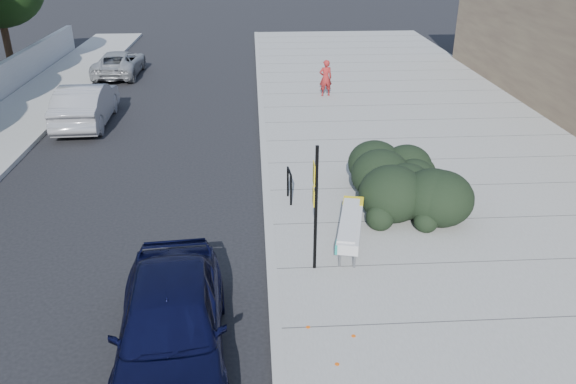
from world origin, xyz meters
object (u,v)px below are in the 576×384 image
pedestrian (326,78)px  sedan_navy (171,323)px  wagon_silver (86,104)px  bench (350,224)px  sign_post (315,202)px  bike_rack (289,182)px  suv_silver (119,63)px

pedestrian → sedan_navy: bearing=65.3°
wagon_silver → bench: bearing=128.3°
pedestrian → sign_post: bearing=73.2°
bench → bike_rack: size_ratio=2.74×
bike_rack → suv_silver: size_ratio=0.20×
bike_rack → sign_post: size_ratio=0.31×
sedan_navy → wagon_silver: (-4.85, 13.32, -0.01)m
wagon_silver → pedestrian: pedestrian is taller
bike_rack → wagon_silver: 10.39m
sedan_navy → suv_silver: size_ratio=1.04×
sedan_navy → bench: bearing=38.6°
bench → wagon_silver: 13.04m
sign_post → wagon_silver: 13.19m
wagon_silver → pedestrian: size_ratio=3.03×
wagon_silver → suv_silver: bearing=-89.6°
pedestrian → bike_rack: bearing=69.0°
sign_post → sedan_navy: 3.83m
bench → sedan_navy: 4.98m
bench → pedestrian: (1.00, 12.71, 0.21)m
bench → sign_post: sign_post is taller
suv_silver → pedestrian: pedestrian is taller
suv_silver → sign_post: bearing=113.5°
sedan_navy → pedestrian: (4.63, 16.12, 0.14)m
sedan_navy → suv_silver: (-5.21, 21.01, -0.17)m
suv_silver → bench: bearing=116.9°
sign_post → bike_rack: bearing=96.7°
wagon_silver → suv_silver: wagon_silver is taller
bench → bike_rack: bike_rack is taller
sign_post → bench: bearing=44.5°
wagon_silver → suv_silver: size_ratio=1.06×
sedan_navy → pedestrian: pedestrian is taller
bike_rack → suv_silver: (-7.60, 15.14, -0.06)m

